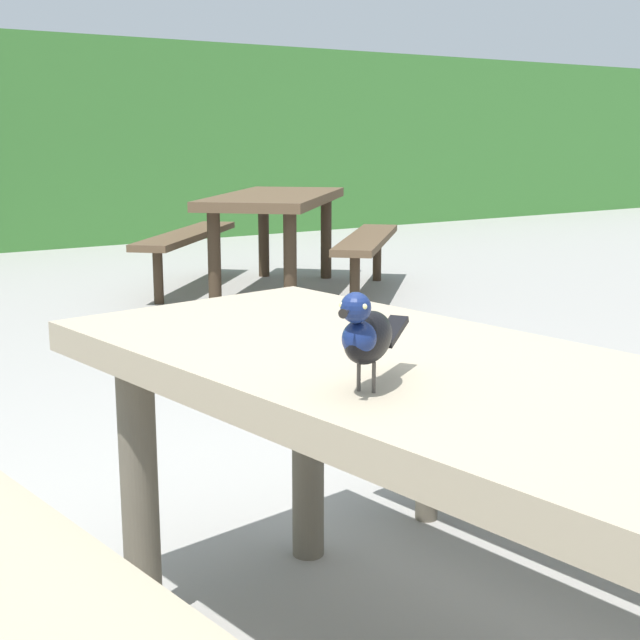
# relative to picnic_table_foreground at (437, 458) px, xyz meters

# --- Properties ---
(picnic_table_foreground) EXTENTS (1.89, 1.92, 0.74)m
(picnic_table_foreground) POSITION_rel_picnic_table_foreground_xyz_m (0.00, 0.00, 0.00)
(picnic_table_foreground) COLOR gray
(picnic_table_foreground) RESTS_ON ground
(bird_grackle) EXTENTS (0.25, 0.18, 0.18)m
(bird_grackle) POSITION_rel_picnic_table_foreground_xyz_m (-0.22, -0.06, 0.29)
(bird_grackle) COLOR black
(bird_grackle) RESTS_ON picnic_table_foreground
(picnic_table_mid_left) EXTENTS (2.40, 2.40, 0.74)m
(picnic_table_mid_left) POSITION_rel_picnic_table_foreground_xyz_m (2.32, 4.50, 0.00)
(picnic_table_mid_left) COLOR brown
(picnic_table_mid_left) RESTS_ON ground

